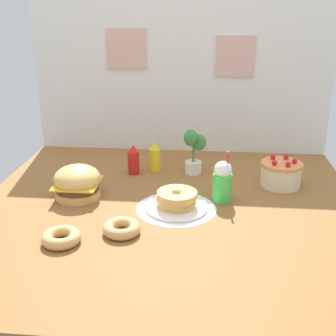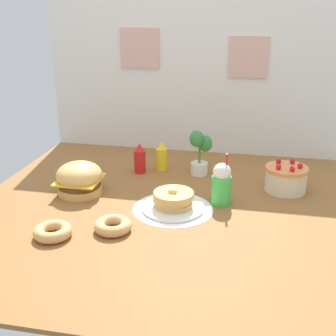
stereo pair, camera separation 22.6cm
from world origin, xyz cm
name	(u,v)px [view 1 (the left image)]	position (x,y,z in cm)	size (l,w,h in cm)	color
ground_plane	(168,210)	(0.00, 0.00, -1.00)	(192.24, 184.13, 2.00)	brown
back_wall	(181,77)	(-0.04, 91.51, 49.85)	(192.24, 4.20, 98.88)	silver
doily_mat	(176,208)	(4.30, -0.52, 0.20)	(39.72, 39.72, 0.40)	white
burger	(77,182)	(-47.72, 8.86, 8.20)	(23.94, 23.94, 17.26)	#DBA859
pancake_stack	(176,201)	(4.34, -0.42, 4.23)	(30.69, 30.69, 10.74)	white
layer_cake	(281,174)	(59.29, 33.95, 6.98)	(22.53, 22.53, 16.43)	beige
ketchup_bottle	(134,160)	(-24.39, 44.55, 8.36)	(6.86, 6.86, 18.05)	red
mustard_bottle	(155,157)	(-12.54, 50.84, 8.36)	(6.86, 6.86, 18.05)	yellow
cream_soda_cup	(222,182)	(26.71, 11.14, 10.60)	(9.93, 9.93, 27.07)	green
donut_pink_glaze	(61,237)	(-41.60, -37.44, 2.69)	(16.79, 16.79, 5.06)	tan
donut_chocolate	(122,228)	(-17.75, -27.11, 2.69)	(16.79, 16.79, 5.06)	tan
potted_plant	(193,149)	(10.51, 48.65, 14.71)	(13.00, 10.75, 27.53)	white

